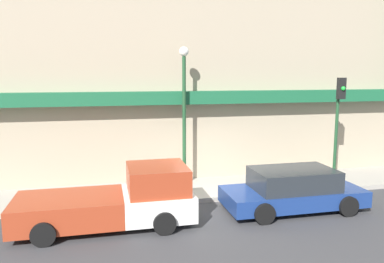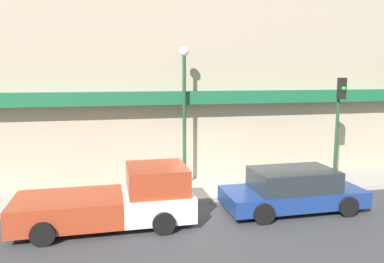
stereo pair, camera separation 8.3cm
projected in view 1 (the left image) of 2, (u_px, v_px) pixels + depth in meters
ground_plane at (213, 202)px, 13.06m from camera, size 80.00×80.00×0.00m
sidewalk at (204, 189)px, 14.31m from camera, size 36.00×2.62×0.17m
building at (188, 47)px, 16.18m from camera, size 19.80×3.80×11.22m
pickup_truck at (118, 200)px, 11.00m from camera, size 5.11×2.21×1.73m
parked_car at (293, 190)px, 12.27m from camera, size 4.57×2.09×1.37m
fire_hydrant at (142, 187)px, 13.18m from camera, size 0.17×0.17×0.69m
street_lamp at (184, 100)px, 14.09m from camera, size 0.36×0.36×5.28m
traffic_light at (339, 112)px, 14.24m from camera, size 0.28×0.42×4.14m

